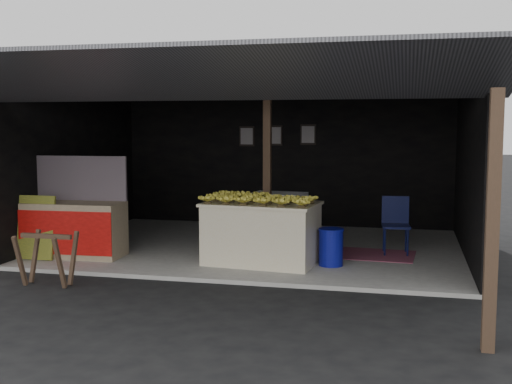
% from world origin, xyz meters
% --- Properties ---
extents(ground, '(80.00, 80.00, 0.00)m').
position_xyz_m(ground, '(0.00, 0.00, 0.00)').
color(ground, black).
rests_on(ground, ground).
extents(concrete_slab, '(7.00, 5.00, 0.06)m').
position_xyz_m(concrete_slab, '(0.00, 2.50, 0.03)').
color(concrete_slab, gray).
rests_on(concrete_slab, ground).
extents(shophouse, '(7.40, 7.29, 3.02)m').
position_xyz_m(shophouse, '(0.00, 2.82, 2.10)').
color(shophouse, black).
rests_on(shophouse, ground).
extents(banana_table, '(1.78, 1.20, 0.93)m').
position_xyz_m(banana_table, '(0.38, 1.13, 0.53)').
color(banana_table, beige).
rests_on(banana_table, concrete_slab).
extents(banana_pile, '(1.64, 1.09, 0.18)m').
position_xyz_m(banana_pile, '(0.38, 1.13, 1.08)').
color(banana_pile, gold).
rests_on(banana_pile, banana_table).
extents(white_crate, '(0.92, 0.67, 0.97)m').
position_xyz_m(white_crate, '(0.43, 2.17, 0.54)').
color(white_crate, white).
rests_on(white_crate, concrete_slab).
extents(neighbor_stall, '(1.57, 0.77, 1.59)m').
position_xyz_m(neighbor_stall, '(-2.64, 0.96, 0.54)').
color(neighbor_stall, '#998466').
rests_on(neighbor_stall, concrete_slab).
extents(green_signboard, '(0.67, 0.20, 0.99)m').
position_xyz_m(green_signboard, '(-3.14, 0.62, 0.56)').
color(green_signboard, black).
rests_on(green_signboard, concrete_slab).
extents(sawhorse, '(0.73, 0.63, 0.71)m').
position_xyz_m(sawhorse, '(-2.16, -0.66, 0.45)').
color(sawhorse, '#463023').
rests_on(sawhorse, ground).
extents(water_barrel, '(0.36, 0.36, 0.53)m').
position_xyz_m(water_barrel, '(1.42, 1.22, 0.32)').
color(water_barrel, navy).
rests_on(water_barrel, concrete_slab).
extents(plastic_chair, '(0.48, 0.48, 0.93)m').
position_xyz_m(plastic_chair, '(2.34, 2.40, 0.61)').
color(plastic_chair, black).
rests_on(plastic_chair, concrete_slab).
extents(magenta_rug, '(1.56, 1.09, 0.01)m').
position_xyz_m(magenta_rug, '(1.90, 2.16, 0.07)').
color(magenta_rug, maroon).
rests_on(magenta_rug, concrete_slab).
extents(picture_frames, '(1.62, 0.04, 0.46)m').
position_xyz_m(picture_frames, '(-0.17, 4.89, 1.93)').
color(picture_frames, black).
rests_on(picture_frames, shophouse).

